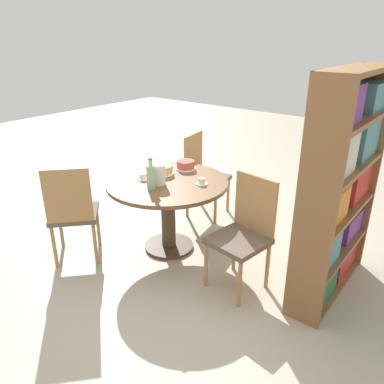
% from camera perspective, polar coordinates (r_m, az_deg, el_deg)
% --- Properties ---
extents(ground_plane, '(14.00, 14.00, 0.00)m').
position_cam_1_polar(ground_plane, '(3.82, -3.50, -8.37)').
color(ground_plane, '#B2A893').
extents(dining_table, '(1.14, 1.14, 0.72)m').
position_cam_1_polar(dining_table, '(3.56, -3.71, -0.59)').
color(dining_table, '#473828').
rests_on(dining_table, ground_plane).
extents(chair_a, '(0.48, 0.48, 0.95)m').
position_cam_1_polar(chair_a, '(4.32, 1.72, 2.89)').
color(chair_a, '#A87A47').
rests_on(chair_a, ground_plane).
extents(chair_b, '(0.59, 0.59, 0.95)m').
position_cam_1_polar(chair_b, '(3.56, -17.74, -2.79)').
color(chair_b, '#A87A47').
rests_on(chair_b, ground_plane).
extents(chair_c, '(0.48, 0.48, 0.95)m').
position_cam_1_polar(chair_c, '(3.08, 7.90, -6.00)').
color(chair_c, '#A87A47').
rests_on(chair_c, ground_plane).
extents(bookshelf, '(1.08, 0.28, 1.78)m').
position_cam_1_polar(bookshelf, '(3.06, 21.24, -0.26)').
color(bookshelf, brown).
rests_on(bookshelf, ground_plane).
extents(coffee_pot, '(0.12, 0.12, 0.22)m').
position_cam_1_polar(coffee_pot, '(3.39, -5.11, 2.80)').
color(coffee_pot, white).
rests_on(coffee_pot, dining_table).
extents(water_bottle, '(0.08, 0.08, 0.28)m').
position_cam_1_polar(water_bottle, '(3.29, -6.26, 2.42)').
color(water_bottle, '#99C6A3').
rests_on(water_bottle, dining_table).
extents(cake_main, '(0.23, 0.23, 0.09)m').
position_cam_1_polar(cake_main, '(3.66, -4.56, 3.40)').
color(cake_main, white).
rests_on(cake_main, dining_table).
extents(cake_second, '(0.21, 0.21, 0.09)m').
position_cam_1_polar(cake_second, '(3.78, -0.98, 4.13)').
color(cake_second, white).
rests_on(cake_second, dining_table).
extents(cup_a, '(0.12, 0.12, 0.06)m').
position_cam_1_polar(cup_a, '(3.54, -7.47, 2.28)').
color(cup_a, silver).
rests_on(cup_a, dining_table).
extents(cup_b, '(0.12, 0.12, 0.06)m').
position_cam_1_polar(cup_b, '(3.40, 1.48, 1.57)').
color(cup_b, silver).
rests_on(cup_b, dining_table).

